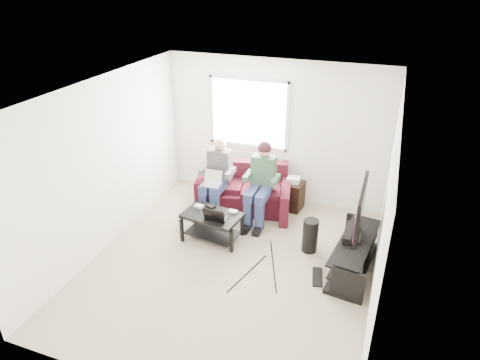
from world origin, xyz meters
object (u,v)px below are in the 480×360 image
at_px(subwoofer, 310,236).
at_px(end_table, 293,195).
at_px(sofa, 244,192).
at_px(tv_stand, 354,256).
at_px(tv, 361,209).
at_px(coffee_table, 212,220).

xyz_separation_m(subwoofer, end_table, (-0.56, 1.16, 0.01)).
xyz_separation_m(sofa, tv_stand, (2.09, -1.14, -0.09)).
bearing_deg(sofa, tv, -26.54).
bearing_deg(sofa, end_table, 16.43).
bearing_deg(coffee_table, end_table, 54.40).
distance_m(sofa, end_table, 0.88).
distance_m(subwoofer, end_table, 1.29).
height_order(coffee_table, end_table, end_table).
bearing_deg(sofa, coffee_table, -97.04).
height_order(sofa, tv, tv).
bearing_deg(end_table, tv, -46.11).
bearing_deg(tv_stand, subwoofer, 161.74).
bearing_deg(tv_stand, tv, 91.47).
bearing_deg(tv, end_table, 133.89).
bearing_deg(tv, subwoofer, 169.54).
relative_size(coffee_table, tv, 0.88).
relative_size(sofa, coffee_table, 1.94).
xyz_separation_m(tv, end_table, (-1.24, 1.29, -0.66)).
xyz_separation_m(tv_stand, subwoofer, (-0.69, 0.23, 0.05)).
xyz_separation_m(coffee_table, tv_stand, (2.22, -0.02, -0.12)).
bearing_deg(tv_stand, coffee_table, 179.56).
xyz_separation_m(coffee_table, end_table, (0.98, 1.37, -0.05)).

